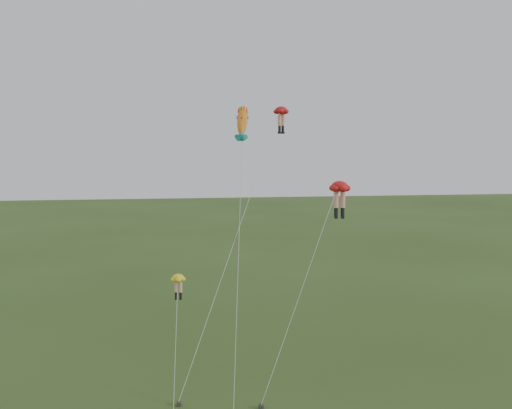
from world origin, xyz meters
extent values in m
plane|color=#304719|center=(0.00, 0.00, 0.00)|extent=(300.00, 300.00, 0.00)
ellipsoid|color=red|center=(5.96, 12.48, 18.53)|extent=(1.81, 1.81, 0.65)
cylinder|color=#E9A189|center=(5.80, 12.37, 17.76)|extent=(0.29, 0.29, 0.99)
cylinder|color=black|center=(5.80, 12.37, 17.01)|extent=(0.23, 0.23, 0.50)
cube|color=black|center=(5.80, 12.37, 16.69)|extent=(0.30, 0.33, 0.14)
cylinder|color=#E9A189|center=(6.12, 12.60, 17.76)|extent=(0.29, 0.29, 0.99)
cylinder|color=black|center=(6.12, 12.60, 17.01)|extent=(0.23, 0.23, 0.50)
cube|color=black|center=(6.12, 12.60, 16.69)|extent=(0.30, 0.33, 0.14)
cylinder|color=silver|center=(1.50, 6.05, 9.53)|extent=(8.97, 12.91, 18.64)
cube|color=black|center=(-2.97, -0.39, 0.12)|extent=(0.25, 0.35, 0.24)
ellipsoid|color=red|center=(7.84, 2.58, 12.89)|extent=(1.58, 1.58, 0.73)
cylinder|color=#E9A189|center=(7.62, 2.60, 12.03)|extent=(0.32, 0.32, 1.11)
cylinder|color=black|center=(7.62, 2.60, 11.20)|extent=(0.25, 0.25, 0.56)
cube|color=black|center=(7.62, 2.60, 10.84)|extent=(0.21, 0.34, 0.16)
cylinder|color=#E9A189|center=(8.06, 2.56, 12.03)|extent=(0.32, 0.32, 1.11)
cylinder|color=black|center=(8.06, 2.56, 11.20)|extent=(0.25, 0.25, 0.56)
cube|color=black|center=(8.06, 2.56, 10.84)|extent=(0.21, 0.34, 0.16)
cylinder|color=silver|center=(4.85, 0.51, 6.73)|extent=(6.02, 4.19, 13.04)
cube|color=black|center=(1.86, -1.57, 0.12)|extent=(0.25, 0.35, 0.24)
ellipsoid|color=yellow|center=(-2.85, 1.49, 7.39)|extent=(1.19, 1.19, 0.47)
cylinder|color=#E9A189|center=(-2.99, 1.53, 6.84)|extent=(0.21, 0.21, 0.72)
cylinder|color=black|center=(-2.99, 1.53, 6.29)|extent=(0.16, 0.16, 0.36)
cube|color=black|center=(-2.99, 1.53, 6.06)|extent=(0.18, 0.24, 0.11)
cylinder|color=#E9A189|center=(-2.71, 1.45, 6.84)|extent=(0.21, 0.21, 0.72)
cylinder|color=black|center=(-2.71, 1.45, 6.29)|extent=(0.16, 0.16, 0.36)
cube|color=black|center=(-2.71, 1.45, 6.06)|extent=(0.18, 0.24, 0.11)
cylinder|color=silver|center=(-3.09, -0.38, 3.92)|extent=(0.51, 3.76, 7.42)
ellipsoid|color=yellow|center=(2.49, 10.69, 17.59)|extent=(1.48, 2.88, 2.91)
sphere|color=yellow|center=(2.49, 10.69, 17.59)|extent=(1.15, 1.44, 1.27)
cone|color=teal|center=(2.49, 10.69, 17.59)|extent=(0.95, 1.33, 1.19)
cone|color=teal|center=(2.49, 10.69, 17.59)|extent=(0.95, 1.33, 1.19)
cone|color=teal|center=(2.49, 10.69, 17.59)|extent=(0.54, 0.75, 0.67)
cone|color=teal|center=(2.49, 10.69, 17.59)|extent=(0.54, 0.75, 0.67)
cone|color=red|center=(2.49, 10.69, 17.59)|extent=(0.57, 0.75, 0.66)
cylinder|color=silver|center=(1.28, 4.01, 8.90)|extent=(2.46, 13.40, 17.39)
camera|label=1|loc=(-3.74, -33.58, 15.25)|focal=40.00mm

